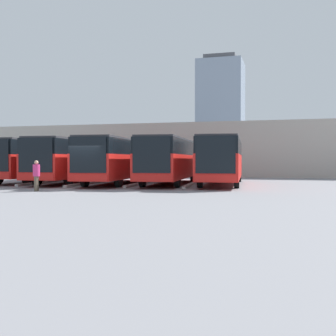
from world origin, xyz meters
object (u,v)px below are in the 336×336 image
bus_1 (170,159)px  pedestrian (36,175)px  bus_0 (222,159)px  bus_2 (119,159)px  bus_4 (38,159)px  bus_3 (75,159)px

bus_1 → pedestrian: bus_1 is taller
bus_0 → bus_1: size_ratio=1.00×
bus_0 → bus_1: bearing=0.5°
bus_2 → bus_4: (7.14, -0.98, 0.00)m
bus_4 → pedestrian: bus_4 is taller
pedestrian → bus_1: bearing=-46.6°
pedestrian → bus_3: bearing=-1.6°
bus_4 → bus_1: bearing=173.7°
bus_1 → bus_4: same height
bus_0 → bus_4: size_ratio=1.00×
bus_2 → bus_3: 3.58m
bus_1 → bus_3: size_ratio=1.00×
bus_4 → bus_2: bearing=167.2°
bus_3 → bus_4: same height
bus_4 → pedestrian: 10.43m
bus_0 → bus_1: 3.59m
bus_3 → bus_4: bearing=-16.4°
bus_2 → bus_4: bearing=-12.8°
bus_1 → pedestrian: bearing=53.9°
bus_0 → bus_2: 7.22m
bus_0 → bus_2: bearing=3.6°
bus_4 → pedestrian: bearing=117.4°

